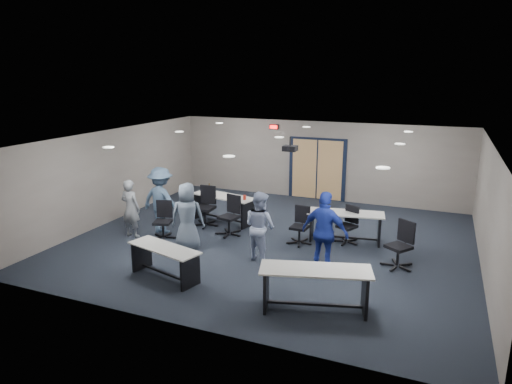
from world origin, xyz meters
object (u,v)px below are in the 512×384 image
at_px(chair_back_c, 300,226).
at_px(chair_back_d, 347,225).
at_px(table_back_right, 345,222).
at_px(table_front_right, 315,282).
at_px(person_lightblue, 260,226).
at_px(chair_loose_left, 163,221).
at_px(chair_back_a, 205,207).
at_px(chair_loose_right, 399,245).
at_px(person_gray, 131,208).
at_px(chair_back_b, 229,216).
at_px(person_plaid, 187,216).
at_px(person_navy, 325,232).
at_px(person_back, 161,200).
at_px(table_front_left, 165,257).
at_px(table_back_left, 224,204).

height_order(chair_back_c, chair_back_d, chair_back_c).
xyz_separation_m(table_back_right, chair_back_c, (-1.05, -0.62, -0.05)).
distance_m(table_front_right, person_lightblue, 2.60).
relative_size(table_back_right, chair_loose_left, 2.02).
height_order(chair_back_a, chair_back_c, chair_back_a).
relative_size(chair_loose_right, person_gray, 0.68).
distance_m(table_front_right, table_back_right, 3.79).
height_order(chair_back_b, chair_back_d, chair_back_b).
xyz_separation_m(chair_loose_left, person_plaid, (0.98, -0.36, 0.34)).
height_order(person_lightblue, person_navy, person_navy).
distance_m(chair_back_d, person_gray, 5.72).
bearing_deg(person_lightblue, chair_back_d, -107.12).
bearing_deg(person_lightblue, person_back, 11.36).
height_order(table_front_left, table_back_left, table_back_left).
bearing_deg(chair_loose_left, chair_back_c, -0.85).
relative_size(table_back_right, chair_back_a, 1.77).
bearing_deg(table_front_left, chair_back_a, 119.47).
distance_m(table_front_right, chair_back_d, 3.70).
bearing_deg(person_plaid, table_back_left, -106.38).
height_order(table_back_right, chair_back_a, chair_back_a).
bearing_deg(person_plaid, person_back, -51.20).
height_order(chair_loose_left, person_lightblue, person_lightblue).
distance_m(chair_back_c, person_lightblue, 1.49).
bearing_deg(chair_loose_left, table_back_right, 2.71).
bearing_deg(person_gray, chair_back_c, -161.63).
xyz_separation_m(person_gray, person_lightblue, (3.77, -0.14, 0.04)).
bearing_deg(person_lightblue, person_plaid, 25.74).
relative_size(table_back_right, person_gray, 1.29).
bearing_deg(person_plaid, table_front_right, 134.94).
xyz_separation_m(table_front_right, chair_back_c, (-1.27, 3.16, -0.08)).
distance_m(chair_back_a, chair_back_c, 2.96).
distance_m(table_front_right, person_gray, 5.94).
relative_size(chair_loose_left, person_plaid, 0.59).
bearing_deg(chair_loose_right, table_front_left, -117.17).
height_order(table_front_right, chair_back_a, chair_back_a).
bearing_deg(table_back_left, person_back, -115.74).
distance_m(table_back_left, person_plaid, 2.29).
bearing_deg(chair_back_c, chair_loose_left, -160.37).
bearing_deg(table_back_left, person_plaid, -74.30).
bearing_deg(table_front_left, person_lightblue, 63.43).
height_order(table_front_right, person_plaid, person_plaid).
distance_m(person_gray, person_back, 0.84).
bearing_deg(chair_back_d, person_back, -142.80).
relative_size(table_back_right, person_plaid, 1.20).
distance_m(person_navy, person_back, 4.85).
bearing_deg(person_back, chair_back_a, -127.54).
distance_m(chair_back_a, chair_loose_right, 5.52).
bearing_deg(chair_back_a, table_back_right, 2.06).
bearing_deg(chair_back_c, chair_loose_right, -9.66).
xyz_separation_m(chair_back_c, chair_loose_right, (2.50, -0.57, 0.05)).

